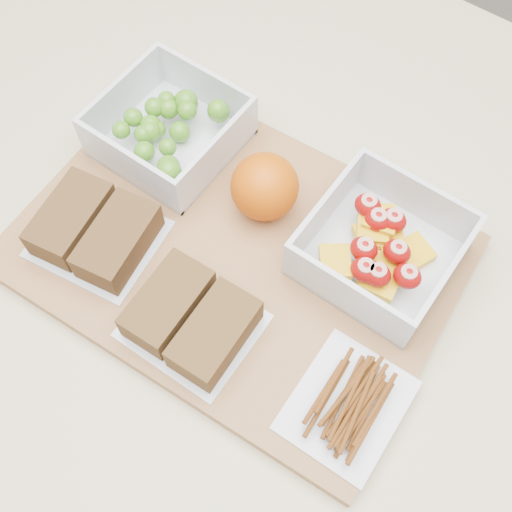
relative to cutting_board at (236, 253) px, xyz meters
The scene contains 9 objects.
ground 0.91m from the cutting_board, 59.25° to the left, with size 4.00×4.00×0.00m, color gray.
counter 0.46m from the cutting_board, 59.25° to the left, with size 1.20×0.90×0.90m, color beige.
cutting_board is the anchor object (origin of this frame).
grape_container 0.15m from the cutting_board, 153.62° to the left, with size 0.13×0.13×0.06m.
fruit_container 0.14m from the cutting_board, 31.38° to the left, with size 0.14×0.14×0.06m.
orange 0.07m from the cutting_board, 96.80° to the left, with size 0.07×0.07×0.07m, color #CD5304.
sandwich_bag_left 0.14m from the cutting_board, 148.98° to the right, with size 0.13×0.12×0.04m.
sandwich_bag_center 0.09m from the cutting_board, 79.58° to the right, with size 0.12×0.10×0.04m.
pretzel_bag 0.19m from the cutting_board, 21.28° to the right, with size 0.09×0.11×0.03m.
Camera 1 is at (0.18, -0.25, 1.48)m, focal length 45.00 mm.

